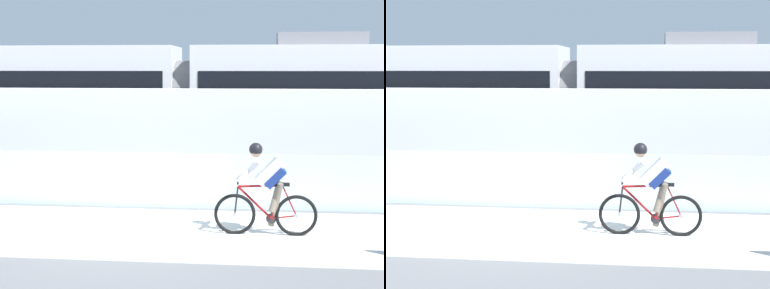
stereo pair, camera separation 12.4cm
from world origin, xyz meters
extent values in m
plane|color=slate|center=(0.00, 0.00, 0.00)|extent=(200.00, 200.00, 0.00)
cube|color=silver|center=(0.00, 0.00, 0.01)|extent=(32.00, 3.20, 0.01)
cube|color=silver|center=(0.00, 1.85, 0.57)|extent=(32.00, 0.05, 1.13)
cube|color=silver|center=(0.00, 3.65, 1.19)|extent=(32.00, 0.36, 2.38)
cube|color=#595654|center=(0.00, 6.13, 0.00)|extent=(32.00, 0.08, 0.01)
cube|color=#595654|center=(0.00, 7.57, 0.00)|extent=(32.00, 0.08, 0.01)
cube|color=#232326|center=(-1.87, 6.85, 0.36)|extent=(1.40, 1.88, 0.20)
cylinder|color=black|center=(-1.87, 6.13, 0.30)|extent=(0.60, 0.10, 0.60)
cylinder|color=black|center=(-1.87, 7.57, 0.30)|extent=(0.60, 0.10, 0.60)
cube|color=slate|center=(4.13, 6.85, 3.63)|extent=(2.40, 1.10, 0.36)
cube|color=#232326|center=(2.59, 6.85, 0.36)|extent=(1.40, 1.88, 0.20)
cylinder|color=black|center=(2.59, 6.13, 0.30)|extent=(0.60, 0.10, 0.60)
cylinder|color=black|center=(2.59, 7.57, 0.30)|extent=(0.60, 0.10, 0.60)
cylinder|color=#59595B|center=(0.36, 6.85, 1.90)|extent=(0.60, 2.30, 2.30)
torus|color=black|center=(1.99, 0.00, 0.36)|extent=(0.72, 0.06, 0.72)
cylinder|color=#99999E|center=(1.99, 0.00, 0.36)|extent=(0.07, 0.10, 0.07)
torus|color=black|center=(3.04, 0.00, 0.36)|extent=(0.72, 0.06, 0.72)
cylinder|color=#99999E|center=(3.04, 0.00, 0.36)|extent=(0.07, 0.10, 0.07)
cylinder|color=maroon|center=(2.33, 0.00, 0.57)|extent=(0.60, 0.04, 0.58)
cylinder|color=maroon|center=(2.71, 0.00, 0.59)|extent=(0.22, 0.04, 0.59)
cylinder|color=maroon|center=(2.42, 0.00, 0.86)|extent=(0.76, 0.04, 0.07)
cylinder|color=maroon|center=(2.83, 0.00, 0.33)|extent=(0.43, 0.03, 0.09)
cylinder|color=maroon|center=(2.92, 0.00, 0.62)|extent=(0.27, 0.02, 0.53)
cylinder|color=black|center=(2.02, 0.00, 0.60)|extent=(0.08, 0.03, 0.49)
cube|color=black|center=(2.80, 0.00, 0.90)|extent=(0.24, 0.10, 0.05)
cylinder|color=black|center=(2.04, 0.00, 0.95)|extent=(0.03, 0.58, 0.03)
cylinder|color=#262628|center=(2.62, 0.00, 0.30)|extent=(0.18, 0.02, 0.18)
cube|color=silver|center=(2.58, 0.00, 1.11)|extent=(0.50, 0.28, 0.51)
cube|color=navy|center=(2.67, 0.00, 1.02)|extent=(0.38, 0.30, 0.38)
sphere|color=tan|center=(2.34, 0.00, 1.46)|extent=(0.20, 0.20, 0.20)
sphere|color=black|center=(2.34, 0.00, 1.49)|extent=(0.23, 0.23, 0.23)
cylinder|color=silver|center=(2.22, 0.00, 1.12)|extent=(0.44, 0.41, 0.41)
cylinder|color=silver|center=(2.22, 0.00, 1.12)|extent=(0.44, 0.41, 0.41)
cylinder|color=#726656|center=(2.69, 0.00, 0.55)|extent=(0.29, 0.33, 0.80)
cylinder|color=#726656|center=(2.69, 0.00, 0.69)|extent=(0.29, 0.33, 0.54)
camera|label=1|loc=(2.27, -9.96, 2.90)|focal=55.23mm
camera|label=2|loc=(2.39, -9.95, 2.90)|focal=55.23mm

